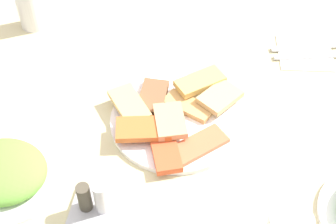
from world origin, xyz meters
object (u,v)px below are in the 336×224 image
at_px(pide_platter, 175,117).
at_px(salad_plate_rice, 3,172).
at_px(spoon, 306,56).
at_px(soda_can, 30,7).
at_px(fork, 305,47).
at_px(paper_napkin, 305,53).
at_px(condiment_caddy, 94,204).
at_px(dining_table, 163,146).

bearing_deg(pide_platter, salad_plate_rice, 31.26).
height_order(pide_platter, spoon, pide_platter).
distance_m(soda_can, fork, 0.73).
relative_size(soda_can, paper_napkin, 0.89).
bearing_deg(spoon, condiment_caddy, 38.93).
bearing_deg(paper_napkin, dining_table, 39.69).
relative_size(salad_plate_rice, soda_can, 1.94).
bearing_deg(soda_can, fork, 179.38).
relative_size(pide_platter, paper_napkin, 2.30).
distance_m(pide_platter, paper_napkin, 0.41).
xyz_separation_m(paper_napkin, spoon, (0.00, 0.02, 0.00)).
xyz_separation_m(pide_platter, condiment_caddy, (0.12, 0.25, 0.01)).
relative_size(soda_can, fork, 0.69).
distance_m(dining_table, spoon, 0.43).
xyz_separation_m(pide_platter, spoon, (-0.31, -0.26, -0.01)).
relative_size(dining_table, condiment_caddy, 12.66).
bearing_deg(pide_platter, fork, -136.10).
relative_size(pide_platter, spoon, 1.92).
bearing_deg(condiment_caddy, dining_table, -111.40).
xyz_separation_m(dining_table, soda_can, (0.40, -0.30, 0.15)).
xyz_separation_m(soda_can, spoon, (-0.73, 0.04, -0.06)).
xyz_separation_m(dining_table, salad_plate_rice, (0.30, 0.20, 0.11)).
relative_size(salad_plate_rice, spoon, 1.45).
distance_m(pide_platter, fork, 0.42).
height_order(spoon, condiment_caddy, condiment_caddy).
distance_m(pide_platter, soda_can, 0.52).
bearing_deg(salad_plate_rice, dining_table, -146.46).
bearing_deg(spoon, pide_platter, 29.52).
relative_size(soda_can, spoon, 0.75).
bearing_deg(condiment_caddy, pide_platter, -116.68).
xyz_separation_m(dining_table, pide_platter, (-0.03, -0.00, 0.11)).
bearing_deg(pide_platter, dining_table, 0.08).
height_order(pide_platter, soda_can, soda_can).
xyz_separation_m(salad_plate_rice, condiment_caddy, (-0.20, 0.05, 0.00)).
distance_m(salad_plate_rice, soda_can, 0.51).
xyz_separation_m(salad_plate_rice, paper_napkin, (-0.63, -0.47, -0.02)).
height_order(dining_table, pide_platter, pide_platter).
height_order(pide_platter, salad_plate_rice, salad_plate_rice).
distance_m(dining_table, paper_napkin, 0.44).
height_order(soda_can, spoon, soda_can).
bearing_deg(spoon, dining_table, 27.13).
distance_m(salad_plate_rice, paper_napkin, 0.79).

